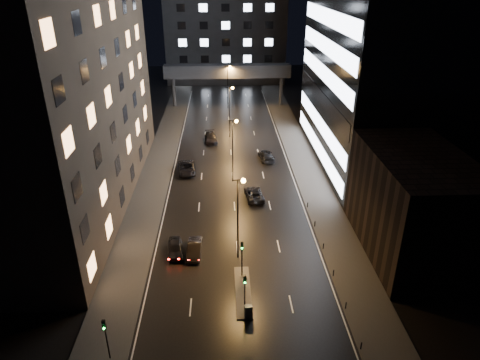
{
  "coord_description": "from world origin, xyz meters",
  "views": [
    {
      "loc": [
        -1.55,
        -32.55,
        29.89
      ],
      "look_at": [
        0.79,
        20.21,
        4.0
      ],
      "focal_mm": 32.0,
      "sensor_mm": 36.0,
      "label": 1
    }
  ],
  "objects": [
    {
      "name": "streetlight_mid_b",
      "position": [
        0.16,
        48.0,
        6.5
      ],
      "size": [
        1.45,
        0.5,
        10.15
      ],
      "color": "black",
      "rests_on": "ground"
    },
    {
      "name": "ground",
      "position": [
        0.0,
        40.0,
        0.0
      ],
      "size": [
        160.0,
        160.0,
        0.0
      ],
      "primitive_type": "plane",
      "color": "black",
      "rests_on": "ground"
    },
    {
      "name": "median_island",
      "position": [
        0.3,
        2.0,
        0.07
      ],
      "size": [
        1.6,
        8.0,
        0.15
      ],
      "primitive_type": "cube",
      "color": "#383533",
      "rests_on": "ground"
    },
    {
      "name": "car_toward_a",
      "position": [
        2.94,
        22.22,
        0.72
      ],
      "size": [
        2.92,
        5.39,
        1.44
      ],
      "primitive_type": "imported",
      "rotation": [
        0.0,
        0.0,
        3.25
      ],
      "color": "black",
      "rests_on": "ground"
    },
    {
      "name": "traffic_signal_far",
      "position": [
        0.3,
        -1.01,
        3.09
      ],
      "size": [
        0.28,
        0.34,
        4.4
      ],
      "color": "black",
      "rests_on": "median_island"
    },
    {
      "name": "skybridge",
      "position": [
        0.0,
        70.0,
        8.34
      ],
      "size": [
        30.0,
        3.0,
        10.0
      ],
      "color": "#333335",
      "rests_on": "ground"
    },
    {
      "name": "bollard_row",
      "position": [
        10.2,
        6.5,
        0.45
      ],
      "size": [
        0.12,
        25.12,
        0.9
      ],
      "color": "black",
      "rests_on": "ground"
    },
    {
      "name": "building_far",
      "position": [
        0.0,
        98.0,
        12.5
      ],
      "size": [
        34.0,
        14.0,
        25.0
      ],
      "primitive_type": "cube",
      "color": "#333335",
      "rests_on": "ground"
    },
    {
      "name": "utility_cabinet",
      "position": [
        0.61,
        -1.7,
        0.83
      ],
      "size": [
        0.82,
        0.63,
        1.36
      ],
      "primitive_type": "cube",
      "rotation": [
        0.0,
        0.0,
        0.17
      ],
      "color": "#4A4A4C",
      "rests_on": "median_island"
    },
    {
      "name": "building_right_glass",
      "position": [
        25.0,
        36.0,
        22.5
      ],
      "size": [
        20.0,
        36.0,
        45.0
      ],
      "primitive_type": "cube",
      "color": "black",
      "rests_on": "ground"
    },
    {
      "name": "car_away_c",
      "position": [
        -7.47,
        31.52,
        0.8
      ],
      "size": [
        3.27,
        5.99,
        1.59
      ],
      "primitive_type": "imported",
      "rotation": [
        0.0,
        0.0,
        0.11
      ],
      "color": "black",
      "rests_on": "ground"
    },
    {
      "name": "car_away_a",
      "position": [
        -7.28,
        9.08,
        0.73
      ],
      "size": [
        2.26,
        4.49,
        1.47
      ],
      "primitive_type": "imported",
      "rotation": [
        0.0,
        0.0,
        0.13
      ],
      "color": "black",
      "rests_on": "ground"
    },
    {
      "name": "traffic_signal_corner",
      "position": [
        -11.5,
        -6.01,
        2.94
      ],
      "size": [
        0.28,
        0.34,
        4.4
      ],
      "color": "black",
      "rests_on": "ground"
    },
    {
      "name": "building_right_low",
      "position": [
        20.0,
        9.0,
        6.0
      ],
      "size": [
        10.0,
        18.0,
        12.0
      ],
      "primitive_type": "cube",
      "color": "black",
      "rests_on": "ground"
    },
    {
      "name": "building_left",
      "position": [
        -22.5,
        24.0,
        20.0
      ],
      "size": [
        15.0,
        48.0,
        40.0
      ],
      "primitive_type": "cube",
      "color": "#2D2319",
      "rests_on": "ground"
    },
    {
      "name": "sidewalk_left",
      "position": [
        -12.5,
        35.0,
        0.07
      ],
      "size": [
        5.0,
        110.0,
        0.15
      ],
      "primitive_type": "cube",
      "color": "#383533",
      "rests_on": "ground"
    },
    {
      "name": "sidewalk_right",
      "position": [
        12.5,
        35.0,
        0.07
      ],
      "size": [
        5.0,
        110.0,
        0.15
      ],
      "primitive_type": "cube",
      "color": "#383533",
      "rests_on": "ground"
    },
    {
      "name": "streetlight_near",
      "position": [
        0.16,
        8.0,
        6.5
      ],
      "size": [
        1.45,
        0.5,
        10.15
      ],
      "color": "black",
      "rests_on": "ground"
    },
    {
      "name": "cone_b",
      "position": [
        0.6,
        -1.7,
        0.25
      ],
      "size": [
        0.42,
        0.42,
        0.5
      ],
      "primitive_type": "cone",
      "rotation": [
        0.0,
        0.0,
        0.06
      ],
      "color": "orange",
      "rests_on": "ground"
    },
    {
      "name": "car_toward_b",
      "position": [
        6.09,
        36.22,
        0.79
      ],
      "size": [
        2.71,
        5.62,
        1.58
      ],
      "primitive_type": "imported",
      "rotation": [
        0.0,
        0.0,
        3.24
      ],
      "color": "black",
      "rests_on": "ground"
    },
    {
      "name": "streetlight_far",
      "position": [
        0.16,
        68.0,
        6.5
      ],
      "size": [
        1.45,
        0.5,
        10.15
      ],
      "color": "black",
      "rests_on": "ground"
    },
    {
      "name": "car_away_d",
      "position": [
        -3.74,
        45.63,
        0.79
      ],
      "size": [
        2.77,
        5.62,
        1.57
      ],
      "primitive_type": "imported",
      "rotation": [
        0.0,
        0.0,
        0.11
      ],
      "color": "black",
      "rests_on": "ground"
    },
    {
      "name": "streetlight_mid_a",
      "position": [
        0.16,
        28.0,
        6.5
      ],
      "size": [
        1.45,
        0.5,
        10.15
      ],
      "color": "black",
      "rests_on": "ground"
    },
    {
      "name": "traffic_signal_near",
      "position": [
        0.3,
        4.49,
        3.09
      ],
      "size": [
        0.28,
        0.34,
        4.4
      ],
      "color": "black",
      "rests_on": "median_island"
    },
    {
      "name": "car_away_b",
      "position": [
        -5.04,
        8.83,
        0.74
      ],
      "size": [
        1.74,
        4.55,
        1.48
      ],
      "primitive_type": "imported",
      "rotation": [
        0.0,
        0.0,
        -0.04
      ],
      "color": "black",
      "rests_on": "ground"
    }
  ]
}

